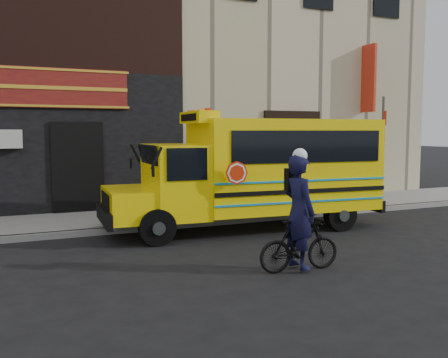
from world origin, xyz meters
TOP-DOWN VIEW (x-y plane):
  - ground at (0.00, 0.00)m, footprint 120.00×120.00m
  - curb at (0.00, 2.60)m, footprint 40.00×0.20m
  - sidewalk at (0.00, 4.10)m, footprint 40.00×3.00m
  - building at (-0.04, 10.45)m, footprint 20.00×10.70m
  - school_bus at (0.69, 1.69)m, footprint 7.03×2.62m
  - sign_pole at (5.57, 2.75)m, footprint 0.12×0.30m
  - bicycle at (-0.50, -2.00)m, footprint 1.55×0.55m
  - cyclist at (-0.48, -1.94)m, footprint 0.53×0.76m

SIDE VIEW (x-z plane):
  - ground at x=0.00m, z-range 0.00..0.00m
  - curb at x=0.00m, z-range 0.00..0.15m
  - sidewalk at x=0.00m, z-range 0.00..0.15m
  - bicycle at x=-0.50m, z-range 0.00..0.92m
  - cyclist at x=-0.48m, z-range 0.00..2.00m
  - school_bus at x=0.69m, z-range 0.05..2.97m
  - sign_pole at x=5.57m, z-range 0.17..3.68m
  - building at x=-0.04m, z-range 0.13..12.13m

